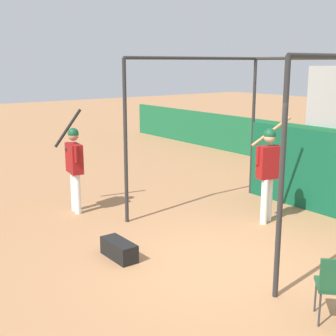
# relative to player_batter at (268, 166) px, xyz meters

# --- Properties ---
(ground_plane) EXTENTS (60.00, 60.00, 0.00)m
(ground_plane) POSITION_rel_player_batter_xyz_m (0.86, -2.04, -1.09)
(ground_plane) COLOR #A8754C
(batting_cage) EXTENTS (3.71, 3.44, 3.08)m
(batting_cage) POSITION_rel_player_batter_xyz_m (0.23, 0.72, 0.22)
(batting_cage) COLOR #282828
(batting_cage) RESTS_ON ground
(player_batter) EXTENTS (0.59, 0.92, 1.97)m
(player_batter) POSITION_rel_player_batter_xyz_m (0.00, 0.00, 0.00)
(player_batter) COLOR white
(player_batter) RESTS_ON ground
(player_waiting) EXTENTS (0.86, 0.52, 2.06)m
(player_waiting) POSITION_rel_player_batter_xyz_m (-2.72, -2.62, -0.05)
(player_waiting) COLOR white
(player_waiting) RESTS_ON ground
(folding_chair) EXTENTS (0.57, 0.57, 0.84)m
(folding_chair) POSITION_rel_player_batter_xyz_m (2.88, -2.08, -0.57)
(folding_chair) COLOR #194C2D
(folding_chair) RESTS_ON ground
(equipment_bag) EXTENTS (0.70, 0.28, 0.28)m
(equipment_bag) POSITION_rel_player_batter_xyz_m (-0.21, -3.11, -0.95)
(equipment_bag) COLOR black
(equipment_bag) RESTS_ON ground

